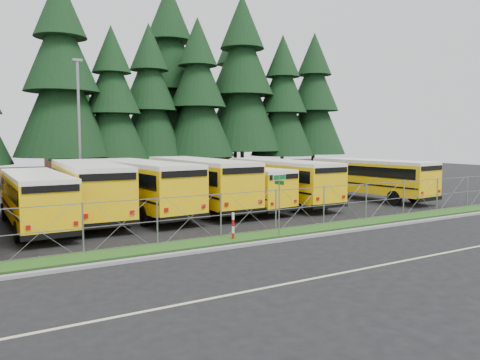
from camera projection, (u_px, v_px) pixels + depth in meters
name	position (u px, v px, depth m)	size (l,w,h in m)	color
ground	(281.00, 225.00, 23.91)	(120.00, 120.00, 0.00)	black
curb	(320.00, 235.00, 21.25)	(50.00, 0.25, 0.12)	gray
grass_verge	(301.00, 230.00, 22.45)	(50.00, 1.40, 0.06)	#184614
road_lane_line	(408.00, 260.00, 17.05)	(50.00, 0.12, 0.01)	beige
chainlink_fence	(293.00, 208.00, 22.97)	(44.00, 0.10, 2.00)	gray
brick_building	(140.00, 149.00, 60.99)	(22.00, 10.00, 6.00)	brown
bus_1	(35.00, 201.00, 22.88)	(2.49, 10.54, 2.76)	#FDB908
bus_2	(88.00, 191.00, 25.54)	(2.81, 11.90, 3.12)	#FDB908
bus_3	(140.00, 188.00, 26.98)	(2.81, 11.89, 3.12)	#FDB908
bus_4	(197.00, 184.00, 28.96)	(2.84, 12.05, 3.16)	#FDB908
bus_5	(233.00, 188.00, 29.30)	(2.40, 10.18, 2.67)	#FDB908
bus_6	(278.00, 182.00, 31.29)	(2.68, 11.37, 2.98)	#FDB908
bus_east	(367.00, 179.00, 33.97)	(2.60, 11.02, 2.89)	#FDB908
street_sign	(279.00, 192.00, 21.08)	(0.82, 0.54, 2.81)	gray
striped_bollard	(233.00, 226.00, 20.41)	(0.11, 0.11, 1.20)	#B20C0C
light_standard	(79.00, 123.00, 34.10)	(0.70, 0.35, 10.14)	gray
conifer_3	(62.00, 82.00, 41.49)	(8.52, 8.52, 18.83)	black
conifer_4	(113.00, 106.00, 43.83)	(6.73, 6.73, 14.88)	black
conifer_5	(150.00, 103.00, 47.56)	(7.23, 7.23, 15.99)	black
conifer_6	(198.00, 99.00, 49.04)	(7.67, 7.67, 16.95)	black
conifer_7	(242.00, 87.00, 52.85)	(9.26, 9.26, 20.48)	black
conifer_8	(282.00, 106.00, 54.14)	(7.35, 7.35, 16.26)	black
conifer_9	(314.00, 104.00, 56.72)	(7.71, 7.71, 17.05)	black
conifer_11	(77.00, 115.00, 50.09)	(6.28, 6.28, 13.88)	black
conifer_12	(170.00, 81.00, 52.50)	(9.75, 9.75, 21.56)	black
conifer_13	(235.00, 97.00, 58.01)	(8.63, 8.63, 19.08)	black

